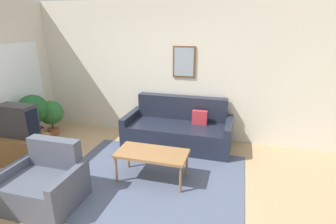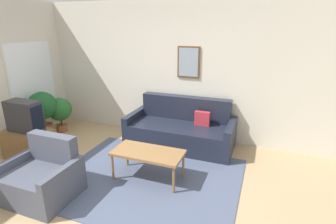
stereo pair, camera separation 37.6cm
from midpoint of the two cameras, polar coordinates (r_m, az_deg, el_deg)
The scene contains 10 objects.
ground_plane at distance 3.80m, azimuth -13.00°, elevation -18.09°, with size 16.00×16.00×0.00m, color tan.
area_rug at distance 4.11m, azimuth -2.09°, elevation -14.39°, with size 2.75×2.24×0.01m.
wall_back at distance 5.36m, azimuth 0.84°, elevation 9.02°, with size 8.00×0.09×2.70m.
couch at distance 5.06m, azimuth 4.97°, elevation -3.98°, with size 2.01×0.90×0.90m.
coffee_table at distance 3.92m, azimuth -1.63°, elevation -9.17°, with size 1.05×0.51×0.46m.
tv_stand at distance 5.12m, azimuth -26.12°, elevation -6.29°, with size 0.82×0.48×0.50m.
tv at distance 4.94m, azimuth -26.94°, elevation -0.84°, with size 0.60×0.28×0.53m.
armchair at distance 3.94m, azimuth -23.20°, elevation -13.14°, with size 0.91×0.76×0.80m.
potted_plant_tall at distance 5.88m, azimuth -24.00°, elevation 0.74°, with size 0.57×0.57×0.94m.
potted_plant_by_window at distance 6.02m, azimuth -20.83°, elevation 0.30°, with size 0.50×0.50×0.75m.
Camera 2 is at (1.99, -2.42, 2.24)m, focal length 28.00 mm.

